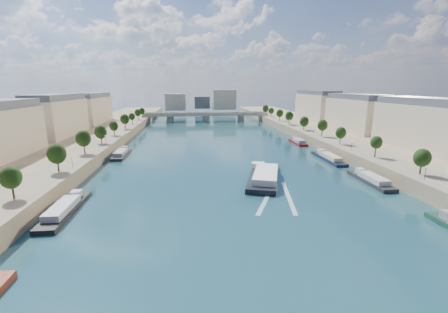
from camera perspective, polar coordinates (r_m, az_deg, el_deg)
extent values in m
plane|color=#0B2C34|center=(134.25, -0.41, -0.18)|extent=(700.00, 700.00, 0.00)
cube|color=#9E8460|center=(145.45, -29.91, 0.09)|extent=(44.00, 520.00, 5.00)
cube|color=#9E8460|center=(157.98, 26.56, 1.38)|extent=(44.00, 520.00, 5.00)
cube|color=gray|center=(139.56, -24.39, 1.26)|extent=(14.00, 520.00, 0.10)
cube|color=gray|center=(149.95, 21.82, 2.26)|extent=(14.00, 520.00, 0.10)
cylinder|color=#382B1E|center=(86.65, -34.90, -5.50)|extent=(0.50, 0.50, 3.82)
ellipsoid|color=black|center=(85.71, -35.22, -3.22)|extent=(4.80, 4.80, 5.52)
cylinder|color=#382B1E|center=(107.40, -28.94, -1.51)|extent=(0.50, 0.50, 3.82)
ellipsoid|color=black|center=(106.65, -29.15, 0.36)|extent=(4.80, 4.80, 5.52)
cylinder|color=#382B1E|center=(129.28, -24.96, 1.18)|extent=(0.50, 0.50, 3.82)
ellipsoid|color=black|center=(128.66, -25.12, 2.74)|extent=(4.80, 4.80, 5.52)
cylinder|color=#382B1E|center=(151.81, -22.15, 3.07)|extent=(0.50, 0.50, 3.82)
ellipsoid|color=black|center=(151.27, -22.27, 4.41)|extent=(4.80, 4.80, 5.52)
cylinder|color=#382B1E|center=(174.72, -20.06, 4.47)|extent=(0.50, 0.50, 3.82)
ellipsoid|color=black|center=(174.26, -20.16, 5.64)|extent=(4.80, 4.80, 5.52)
cylinder|color=#382B1E|center=(197.90, -18.46, 5.54)|extent=(0.50, 0.50, 3.82)
ellipsoid|color=black|center=(197.49, -18.53, 6.57)|extent=(4.80, 4.80, 5.52)
cylinder|color=#382B1E|center=(221.25, -17.18, 6.38)|extent=(0.50, 0.50, 3.82)
ellipsoid|color=black|center=(220.88, -17.25, 7.30)|extent=(4.80, 4.80, 5.52)
cylinder|color=#382B1E|center=(244.72, -16.15, 7.06)|extent=(0.50, 0.50, 3.82)
ellipsoid|color=black|center=(244.39, -16.21, 7.89)|extent=(4.80, 4.80, 5.52)
cylinder|color=#382B1E|center=(268.29, -15.30, 7.61)|extent=(0.50, 0.50, 3.82)
ellipsoid|color=black|center=(267.99, -15.34, 8.38)|extent=(4.80, 4.80, 5.52)
cylinder|color=#382B1E|center=(107.82, 33.28, -1.99)|extent=(0.50, 0.50, 3.82)
ellipsoid|color=black|center=(107.07, 33.52, -0.13)|extent=(4.80, 4.80, 5.52)
cylinder|color=#382B1E|center=(126.63, 26.52, 0.79)|extent=(0.50, 0.50, 3.82)
ellipsoid|color=black|center=(125.99, 26.68, 2.38)|extent=(4.80, 4.80, 5.52)
cylinder|color=#382B1E|center=(146.97, 21.56, 2.82)|extent=(0.50, 0.50, 3.82)
ellipsoid|color=black|center=(146.41, 21.67, 4.20)|extent=(4.80, 4.80, 5.52)
cylinder|color=#382B1E|center=(168.27, 17.81, 4.33)|extent=(0.50, 0.50, 3.82)
ellipsoid|color=black|center=(167.78, 17.90, 5.54)|extent=(4.80, 4.80, 5.52)
cylinder|color=#382B1E|center=(190.21, 14.91, 5.49)|extent=(0.50, 0.50, 3.82)
ellipsoid|color=black|center=(189.79, 14.98, 6.56)|extent=(4.80, 4.80, 5.52)
cylinder|color=#382B1E|center=(212.60, 12.61, 6.39)|extent=(0.50, 0.50, 3.82)
ellipsoid|color=black|center=(212.22, 12.66, 7.35)|extent=(4.80, 4.80, 5.52)
cylinder|color=#382B1E|center=(235.31, 10.74, 7.12)|extent=(0.50, 0.50, 3.82)
ellipsoid|color=black|center=(234.96, 10.78, 7.99)|extent=(4.80, 4.80, 5.52)
cylinder|color=#382B1E|center=(258.25, 9.20, 7.71)|extent=(0.50, 0.50, 3.82)
ellipsoid|color=black|center=(257.94, 9.23, 8.50)|extent=(4.80, 4.80, 5.52)
cylinder|color=#382B1E|center=(281.37, 7.91, 8.20)|extent=(0.50, 0.50, 3.82)
ellipsoid|color=black|center=(281.08, 7.93, 8.93)|extent=(4.80, 4.80, 5.52)
cylinder|color=black|center=(110.05, -26.97, -0.92)|extent=(0.14, 0.14, 4.00)
sphere|color=#FFE5B2|center=(109.61, -27.08, 0.14)|extent=(0.36, 0.36, 0.36)
cylinder|color=black|center=(147.32, -21.63, 2.87)|extent=(0.14, 0.14, 4.00)
sphere|color=#FFE5B2|center=(146.99, -21.70, 3.67)|extent=(0.36, 0.36, 0.36)
cylinder|color=black|center=(185.73, -18.46, 5.10)|extent=(0.14, 0.14, 4.00)
sphere|color=#FFE5B2|center=(185.46, -18.51, 5.74)|extent=(0.36, 0.36, 0.36)
cylinder|color=black|center=(224.69, -16.37, 6.55)|extent=(0.14, 0.14, 4.00)
sphere|color=#FFE5B2|center=(224.47, -16.40, 7.09)|extent=(0.36, 0.36, 0.36)
cylinder|color=black|center=(102.53, 33.95, -2.72)|extent=(0.14, 0.14, 4.00)
sphere|color=#FFE5B2|center=(102.05, 34.10, -1.58)|extent=(0.36, 0.36, 0.36)
cylinder|color=black|center=(134.55, 23.14, 1.82)|extent=(0.14, 0.14, 4.00)
sphere|color=#FFE5B2|center=(134.19, 23.22, 2.70)|extent=(0.36, 0.36, 0.36)
cylinder|color=black|center=(169.99, 16.64, 4.53)|extent=(0.14, 0.14, 4.00)
sphere|color=#FFE5B2|center=(169.70, 16.68, 5.23)|extent=(0.36, 0.36, 0.36)
cylinder|color=black|center=(207.09, 12.39, 6.25)|extent=(0.14, 0.14, 4.00)
sphere|color=#FFE5B2|center=(206.85, 12.42, 6.83)|extent=(0.36, 0.36, 0.36)
cylinder|color=black|center=(245.11, 9.44, 7.43)|extent=(0.14, 0.14, 4.00)
sphere|color=#FFE5B2|center=(244.91, 9.46, 7.92)|extent=(0.36, 0.36, 0.36)
cube|color=beige|center=(186.08, -29.10, 6.61)|extent=(16.00, 52.00, 20.00)
cube|color=#474C54|center=(185.42, -29.51, 10.16)|extent=(14.72, 50.44, 3.20)
cube|color=beige|center=(240.44, -23.85, 8.29)|extent=(16.00, 52.00, 20.00)
cube|color=#474C54|center=(239.94, -24.11, 11.05)|extent=(14.72, 50.44, 3.20)
cube|color=beige|center=(150.50, 34.70, 4.73)|extent=(16.00, 52.00, 20.00)
cube|color=#474C54|center=(149.69, 35.29, 9.11)|extent=(14.72, 50.44, 3.20)
cube|color=beige|center=(197.76, 23.79, 7.46)|extent=(16.00, 52.00, 20.00)
cube|color=#474C54|center=(197.15, 24.11, 10.80)|extent=(14.72, 50.44, 3.20)
cube|color=beige|center=(249.59, 17.18, 8.97)|extent=(16.00, 52.00, 20.00)
cube|color=#474C54|center=(249.11, 17.36, 11.63)|extent=(14.72, 50.44, 3.20)
cube|color=beige|center=(340.74, -9.19, 10.22)|extent=(22.00, 18.00, 18.00)
cube|color=beige|center=(352.30, 0.01, 10.80)|extent=(26.00, 20.00, 22.00)
cube|color=#474C54|center=(365.64, -4.21, 10.23)|extent=(18.00, 16.00, 14.00)
cube|color=#C1B79E|center=(273.78, -3.47, 8.01)|extent=(112.00, 11.00, 2.20)
cube|color=#C1B79E|center=(268.68, -3.42, 8.23)|extent=(112.00, 0.80, 0.90)
cube|color=#C1B79E|center=(278.63, -3.52, 8.41)|extent=(112.00, 0.80, 0.90)
cylinder|color=#C1B79E|center=(274.48, -10.19, 7.06)|extent=(6.40, 6.40, 5.00)
cylinder|color=#C1B79E|center=(274.15, -3.46, 7.24)|extent=(6.40, 6.40, 5.00)
cylinder|color=#C1B79E|center=(277.53, 3.21, 7.32)|extent=(6.40, 6.40, 5.00)
cube|color=#C1B79E|center=(276.57, -14.36, 6.91)|extent=(6.00, 12.00, 5.00)
cube|color=#C1B79E|center=(281.48, 7.26, 7.32)|extent=(6.00, 12.00, 5.00)
cube|color=black|center=(103.80, 7.59, -4.05)|extent=(18.13, 33.11, 2.27)
cube|color=white|center=(100.82, 7.97, -3.30)|extent=(13.26, 21.98, 2.05)
cube|color=white|center=(112.17, 6.48, -1.62)|extent=(5.48, 5.00, 1.80)
cube|color=silver|center=(87.65, 8.17, -7.74)|extent=(11.77, 24.20, 0.04)
cube|color=silver|center=(89.40, 12.18, -7.48)|extent=(5.80, 25.80, 0.04)
cube|color=black|center=(87.17, -27.86, -9.14)|extent=(5.00, 25.15, 1.80)
cube|color=silver|center=(84.85, -28.48, -8.57)|extent=(4.10, 13.84, 1.60)
cube|color=silver|center=(93.15, -26.32, -6.39)|extent=(2.50, 3.02, 1.80)
cube|color=#28272A|center=(145.39, -18.91, 0.26)|extent=(5.00, 22.55, 1.80)
cube|color=#97979F|center=(143.32, -19.11, 0.76)|extent=(4.10, 12.40, 1.60)
cube|color=#97979F|center=(151.48, -18.42, 1.50)|extent=(2.50, 2.71, 1.80)
cube|color=gray|center=(87.81, 36.84, -8.89)|extent=(2.50, 2.38, 1.80)
cube|color=#28282B|center=(111.11, 26.07, -4.29)|extent=(5.00, 21.65, 1.80)
cube|color=silver|center=(109.25, 26.63, -3.70)|extent=(4.10, 11.91, 1.60)
cube|color=silver|center=(115.91, 24.48, -2.51)|extent=(2.50, 2.60, 1.80)
cube|color=#181D35|center=(137.49, 19.24, -0.48)|extent=(5.00, 25.60, 1.80)
cube|color=beige|center=(135.32, 19.66, 0.01)|extent=(4.10, 14.08, 1.60)
cube|color=beige|center=(143.89, 18.00, 0.93)|extent=(2.50, 3.07, 1.80)
cube|color=maroon|center=(171.56, 13.91, 2.50)|extent=(5.00, 18.15, 1.80)
cube|color=#AEB5BA|center=(169.92, 14.11, 2.97)|extent=(4.10, 9.98, 1.60)
cube|color=#AEB5BA|center=(176.28, 13.34, 3.40)|extent=(2.50, 2.18, 1.80)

